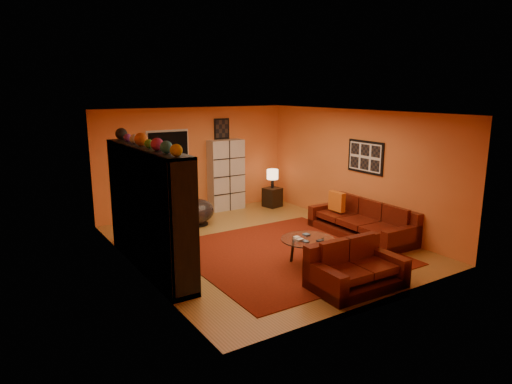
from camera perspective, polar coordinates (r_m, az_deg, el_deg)
floor at (r=9.15m, az=0.66°, el=-6.55°), size 6.00×6.00×0.00m
ceiling at (r=8.65m, az=0.71°, el=9.94°), size 6.00×6.00×0.00m
wall_back at (r=11.40m, az=-7.63°, el=3.92°), size 6.00×0.00×6.00m
wall_front at (r=6.58m, az=15.18°, el=-2.88°), size 6.00×0.00×6.00m
wall_left at (r=7.76m, az=-14.95°, el=-0.53°), size 0.00×6.00×6.00m
wall_right at (r=10.37m, az=12.33°, el=2.87°), size 0.00×6.00×6.00m
rug at (r=8.66m, az=3.78°, el=-7.67°), size 3.60×3.60×0.01m
doorway at (r=11.14m, az=-10.76°, el=2.14°), size 0.95×0.10×2.04m
wall_art_right at (r=10.10m, az=13.53°, el=4.28°), size 0.03×1.00×0.70m
wall_art_back at (r=11.63m, az=-4.32°, el=7.89°), size 0.42×0.03×0.52m
entertainment_unit at (r=7.88m, az=-13.30°, el=-2.10°), size 0.45×3.00×2.10m
tv at (r=7.99m, az=-13.12°, el=-2.41°), size 0.91×0.12×0.52m
sofa at (r=9.88m, az=13.36°, el=-3.72°), size 1.01×2.38×0.85m
loveseat at (r=7.37m, az=12.08°, el=-9.34°), size 1.47×0.91×0.85m
throw_pillow at (r=10.11m, az=10.06°, el=-1.16°), size 0.12×0.42×0.42m
coffee_table at (r=8.03m, az=6.50°, el=-6.17°), size 0.94×0.94×0.47m
storage_cabinet at (r=11.63m, az=-3.76°, el=2.14°), size 0.90×0.41×1.79m
bowl_chair at (r=10.43m, az=-7.28°, el=-2.40°), size 0.73×0.73×0.59m
side_table at (r=11.99m, az=2.05°, el=-0.66°), size 0.47×0.47×0.50m
table_lamp at (r=11.87m, az=2.08°, el=2.15°), size 0.29×0.29×0.49m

